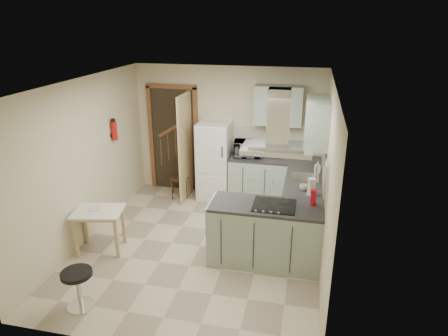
% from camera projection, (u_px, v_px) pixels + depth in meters
% --- Properties ---
extents(floor, '(4.20, 4.20, 0.00)m').
position_uv_depth(floor, '(200.00, 246.00, 6.17)').
color(floor, beige).
rests_on(floor, ground).
extents(ceiling, '(4.20, 4.20, 0.00)m').
position_uv_depth(ceiling, '(196.00, 83.00, 5.29)').
color(ceiling, silver).
rests_on(ceiling, back_wall).
extents(back_wall, '(3.60, 0.00, 3.60)m').
position_uv_depth(back_wall, '(228.00, 132.00, 7.65)').
color(back_wall, beige).
rests_on(back_wall, floor).
extents(left_wall, '(0.00, 4.20, 4.20)m').
position_uv_depth(left_wall, '(85.00, 162.00, 6.09)').
color(left_wall, beige).
rests_on(left_wall, floor).
extents(right_wall, '(0.00, 4.20, 4.20)m').
position_uv_depth(right_wall, '(327.00, 181.00, 5.37)').
color(right_wall, beige).
rests_on(right_wall, floor).
extents(doorway, '(1.10, 0.12, 2.10)m').
position_uv_depth(doorway, '(174.00, 139.00, 7.91)').
color(doorway, brown).
rests_on(doorway, floor).
extents(fridge, '(0.60, 0.60, 1.50)m').
position_uv_depth(fridge, '(214.00, 161.00, 7.59)').
color(fridge, white).
rests_on(fridge, floor).
extents(counter_back, '(1.08, 0.60, 0.90)m').
position_uv_depth(counter_back, '(259.00, 179.00, 7.52)').
color(counter_back, '#9EB2A0').
rests_on(counter_back, floor).
extents(counter_right, '(0.60, 1.95, 0.90)m').
position_uv_depth(counter_right, '(303.00, 198.00, 6.74)').
color(counter_right, '#9EB2A0').
rests_on(counter_right, floor).
extents(splashback, '(1.68, 0.02, 0.50)m').
position_uv_depth(splashback, '(278.00, 141.00, 7.48)').
color(splashback, beige).
rests_on(splashback, counter_back).
extents(wall_cabinet_back, '(0.85, 0.35, 0.70)m').
position_uv_depth(wall_cabinet_back, '(278.00, 105.00, 7.08)').
color(wall_cabinet_back, '#9EB2A0').
rests_on(wall_cabinet_back, back_wall).
extents(wall_cabinet_right, '(0.35, 0.90, 0.70)m').
position_uv_depth(wall_cabinet_right, '(317.00, 122.00, 5.97)').
color(wall_cabinet_right, '#9EB2A0').
rests_on(wall_cabinet_right, right_wall).
extents(peninsula, '(1.55, 0.65, 0.90)m').
position_uv_depth(peninsula, '(266.00, 234.00, 5.64)').
color(peninsula, '#9EB2A0').
rests_on(peninsula, floor).
extents(hob, '(0.58, 0.50, 0.01)m').
position_uv_depth(hob, '(274.00, 205.00, 5.46)').
color(hob, black).
rests_on(hob, peninsula).
extents(extractor_hood, '(0.90, 0.55, 0.10)m').
position_uv_depth(extractor_hood, '(277.00, 149.00, 5.17)').
color(extractor_hood, silver).
rests_on(extractor_hood, ceiling).
extents(sink, '(0.45, 0.40, 0.01)m').
position_uv_depth(sink, '(304.00, 177.00, 6.42)').
color(sink, silver).
rests_on(sink, counter_right).
extents(fire_extinguisher, '(0.10, 0.10, 0.32)m').
position_uv_depth(fire_extinguisher, '(114.00, 131.00, 6.81)').
color(fire_extinguisher, '#B2140F').
rests_on(fire_extinguisher, left_wall).
extents(drop_leaf_table, '(0.80, 0.67, 0.66)m').
position_uv_depth(drop_leaf_table, '(100.00, 230.00, 5.96)').
color(drop_leaf_table, tan).
rests_on(drop_leaf_table, floor).
extents(bentwood_chair, '(0.43, 0.43, 0.79)m').
position_uv_depth(bentwood_chair, '(179.00, 177.00, 7.76)').
color(bentwood_chair, '#502D1A').
rests_on(bentwood_chair, floor).
extents(stool, '(0.43, 0.43, 0.50)m').
position_uv_depth(stool, '(79.00, 289.00, 4.81)').
color(stool, black).
rests_on(stool, floor).
extents(microwave, '(0.57, 0.42, 0.29)m').
position_uv_depth(microwave, '(248.00, 149.00, 7.35)').
color(microwave, black).
rests_on(microwave, counter_back).
extents(kettle, '(0.16, 0.16, 0.21)m').
position_uv_depth(kettle, '(275.00, 152.00, 7.28)').
color(kettle, white).
rests_on(kettle, counter_back).
extents(cereal_box, '(0.10, 0.20, 0.28)m').
position_uv_depth(cereal_box, '(276.00, 150.00, 7.32)').
color(cereal_box, '#C74617').
rests_on(cereal_box, counter_back).
extents(soap_bottle, '(0.10, 0.10, 0.20)m').
position_uv_depth(soap_bottle, '(317.00, 167.00, 6.59)').
color(soap_bottle, '#AAAAB6').
rests_on(soap_bottle, counter_right).
extents(paper_towel, '(0.12, 0.12, 0.26)m').
position_uv_depth(paper_towel, '(311.00, 186.00, 5.75)').
color(paper_towel, silver).
rests_on(paper_towel, counter_right).
extents(cup, '(0.13, 0.13, 0.09)m').
position_uv_depth(cup, '(304.00, 187.00, 5.94)').
color(cup, silver).
rests_on(cup, counter_right).
extents(red_bottle, '(0.11, 0.11, 0.23)m').
position_uv_depth(red_bottle, '(313.00, 197.00, 5.44)').
color(red_bottle, red).
rests_on(red_bottle, peninsula).
extents(book, '(0.21, 0.23, 0.09)m').
position_uv_depth(book, '(89.00, 207.00, 5.87)').
color(book, '#A93853').
rests_on(book, drop_leaf_table).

